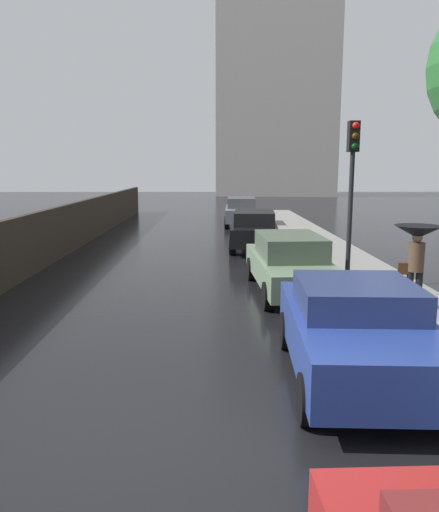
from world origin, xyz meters
TOP-DOWN VIEW (x-y plane):
  - ground at (0.00, 0.00)m, footprint 120.00×120.00m
  - car_black_mid_road at (2.46, 13.97)m, footprint 2.00×4.58m
  - car_green_far_ahead at (2.77, 7.20)m, footprint 1.86×4.53m
  - car_grey_behind_camera at (2.42, 21.72)m, footprint 1.85×4.57m
  - car_blue_far_lane at (2.93, 2.07)m, footprint 2.06×3.95m
  - pedestrian_with_umbrella_near at (5.06, 5.33)m, footprint 0.94×0.94m
  - traffic_light at (4.39, 7.93)m, footprint 0.26×0.39m
  - distant_tower at (7.98, 51.68)m, footprint 13.43×7.85m

SIDE VIEW (x-z plane):
  - ground at x=0.00m, z-range 0.00..0.00m
  - car_green_far_ahead at x=2.77m, z-range 0.02..1.45m
  - car_blue_far_lane at x=2.93m, z-range 0.03..1.45m
  - car_black_mid_road at x=2.46m, z-range 0.03..1.47m
  - car_grey_behind_camera at x=2.42m, z-range 0.04..1.52m
  - pedestrian_with_umbrella_near at x=5.06m, z-range 0.65..2.37m
  - traffic_light at x=4.39m, z-range 0.93..4.94m
  - distant_tower at x=7.98m, z-range 0.00..24.52m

